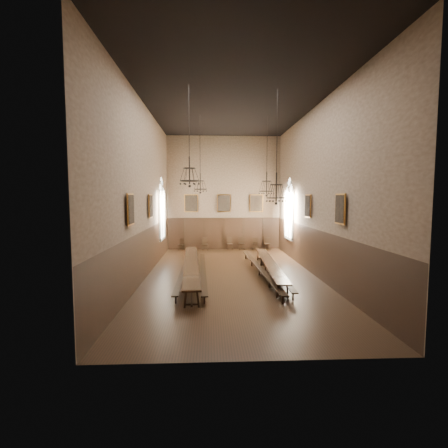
{
  "coord_description": "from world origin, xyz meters",
  "views": [
    {
      "loc": [
        -1.13,
        -16.95,
        4.21
      ],
      "look_at": [
        -0.32,
        1.5,
        2.66
      ],
      "focal_mm": 26.0,
      "sensor_mm": 36.0,
      "label": 1
    }
  ],
  "objects": [
    {
      "name": "portrait_back_2",
      "position": [
        2.6,
        8.88,
        3.7
      ],
      "size": [
        1.1,
        0.12,
        1.4
      ],
      "color": "#A56A27",
      "rests_on": "wall_back"
    },
    {
      "name": "chair_7",
      "position": [
        3.46,
        8.49,
        0.29
      ],
      "size": [
        0.45,
        0.45,
        0.96
      ],
      "rotation": [
        0.0,
        0.0,
        0.07
      ],
      "color": "black",
      "rests_on": "floor"
    },
    {
      "name": "bench_left_outer",
      "position": [
        -2.5,
        -0.13,
        0.26
      ],
      "size": [
        0.31,
        9.2,
        0.41
      ],
      "rotation": [
        0.0,
        0.0,
        0.0
      ],
      "color": "black",
      "rests_on": "floor"
    },
    {
      "name": "bench_left_inner",
      "position": [
        -1.49,
        -0.19,
        0.27
      ],
      "size": [
        0.58,
        9.27,
        0.42
      ],
      "rotation": [
        0.0,
        0.0,
        0.03
      ],
      "color": "black",
      "rests_on": "floor"
    },
    {
      "name": "chandelier_back_right",
      "position": [
        2.33,
        2.7,
        4.84
      ],
      "size": [
        0.94,
        0.94,
        4.61
      ],
      "color": "black",
      "rests_on": "ceiling"
    },
    {
      "name": "window_left",
      "position": [
        -4.43,
        5.5,
        3.4
      ],
      "size": [
        0.2,
        2.2,
        4.6
      ],
      "primitive_type": null,
      "color": "white",
      "rests_on": "wall_left"
    },
    {
      "name": "wall_right",
      "position": [
        4.51,
        0.0,
        4.5
      ],
      "size": [
        0.02,
        18.0,
        9.0
      ],
      "primitive_type": "cube",
      "color": "#7E654D",
      "rests_on": "ground"
    },
    {
      "name": "portrait_back_0",
      "position": [
        -2.6,
        8.88,
        3.7
      ],
      "size": [
        1.1,
        0.12,
        1.4
      ],
      "color": "#A56A27",
      "rests_on": "wall_back"
    },
    {
      "name": "chair_0",
      "position": [
        -3.4,
        8.52,
        0.28
      ],
      "size": [
        0.52,
        0.52,
        0.93
      ],
      "rotation": [
        0.0,
        0.0,
        -0.34
      ],
      "color": "black",
      "rests_on": "floor"
    },
    {
      "name": "window_right",
      "position": [
        4.43,
        5.5,
        3.4
      ],
      "size": [
        0.2,
        2.2,
        4.6
      ],
      "primitive_type": null,
      "color": "white",
      "rests_on": "wall_right"
    },
    {
      "name": "bench_right_outer",
      "position": [
        2.44,
        0.13,
        0.27
      ],
      "size": [
        0.71,
        9.4,
        0.42
      ],
      "rotation": [
        0.0,
        0.0,
        -0.05
      ],
      "color": "black",
      "rests_on": "floor"
    },
    {
      "name": "ceiling",
      "position": [
        0.0,
        0.0,
        9.01
      ],
      "size": [
        9.0,
        18.0,
        0.02
      ],
      "primitive_type": "cube",
      "color": "black",
      "rests_on": "ground"
    },
    {
      "name": "portrait_right_0",
      "position": [
        4.38,
        1.0,
        3.7
      ],
      "size": [
        0.12,
        1.0,
        1.3
      ],
      "color": "#A56A27",
      "rests_on": "wall_right"
    },
    {
      "name": "portrait_back_1",
      "position": [
        0.0,
        8.88,
        3.7
      ],
      "size": [
        1.1,
        0.12,
        1.4
      ],
      "color": "#A56A27",
      "rests_on": "wall_back"
    },
    {
      "name": "portrait_left_0",
      "position": [
        -4.38,
        1.0,
        3.7
      ],
      "size": [
        0.12,
        1.0,
        1.3
      ],
      "color": "#A56A27",
      "rests_on": "wall_left"
    },
    {
      "name": "table_right",
      "position": [
        2.08,
        0.18,
        0.35
      ],
      "size": [
        1.08,
        9.08,
        0.71
      ],
      "rotation": [
        0.0,
        0.0,
        -0.05
      ],
      "color": "black",
      "rests_on": "floor"
    },
    {
      "name": "chandelier_front_left",
      "position": [
        -2.01,
        -2.62,
        5.19
      ],
      "size": [
        0.85,
        0.85,
        4.24
      ],
      "color": "black",
      "rests_on": "ceiling"
    },
    {
      "name": "floor",
      "position": [
        0.0,
        0.0,
        -0.01
      ],
      "size": [
        9.0,
        18.0,
        0.02
      ],
      "primitive_type": "cube",
      "color": "black",
      "rests_on": "ground"
    },
    {
      "name": "chair_5",
      "position": [
        1.4,
        8.6,
        0.31
      ],
      "size": [
        0.47,
        0.47,
        1.04
      ],
      "rotation": [
        0.0,
        0.0,
        -0.01
      ],
      "color": "black",
      "rests_on": "floor"
    },
    {
      "name": "wall_front",
      "position": [
        0.0,
        -9.01,
        4.5
      ],
      "size": [
        9.0,
        0.02,
        9.0
      ],
      "primitive_type": "cube",
      "color": "#7E654D",
      "rests_on": "ground"
    },
    {
      "name": "chandelier_front_right",
      "position": [
        1.9,
        -2.26,
        4.47
      ],
      "size": [
        0.92,
        0.92,
        5.0
      ],
      "color": "black",
      "rests_on": "ceiling"
    },
    {
      "name": "wall_back",
      "position": [
        0.0,
        9.01,
        4.5
      ],
      "size": [
        9.0,
        0.02,
        9.0
      ],
      "primitive_type": "cube",
      "color": "#7E654D",
      "rests_on": "ground"
    },
    {
      "name": "wainscot_panelling",
      "position": [
        0.0,
        0.0,
        1.25
      ],
      "size": [
        9.0,
        18.0,
        2.5
      ],
      "primitive_type": null,
      "color": "black",
      "rests_on": "floor"
    },
    {
      "name": "bench_right_inner",
      "position": [
        1.52,
        0.06,
        0.29
      ],
      "size": [
        0.75,
        10.2,
        0.46
      ],
      "rotation": [
        0.0,
        0.0,
        0.04
      ],
      "color": "black",
      "rests_on": "floor"
    },
    {
      "name": "portrait_right_1",
      "position": [
        4.38,
        -3.5,
        3.7
      ],
      "size": [
        0.12,
        1.0,
        1.3
      ],
      "color": "#A56A27",
      "rests_on": "wall_right"
    },
    {
      "name": "chair_4",
      "position": [
        0.47,
        8.61,
        0.3
      ],
      "size": [
        0.48,
        0.48,
        0.98
      ],
      "rotation": [
        0.0,
        0.0,
        0.12
      ],
      "color": "black",
      "rests_on": "floor"
    },
    {
      "name": "portrait_left_1",
      "position": [
        -4.38,
        -3.5,
        3.7
      ],
      "size": [
        0.12,
        1.0,
        1.3
      ],
      "color": "#A56A27",
      "rests_on": "wall_left"
    },
    {
      "name": "table_left",
      "position": [
        -2.11,
        -0.18,
        0.41
      ],
      "size": [
        1.34,
        10.46,
        0.81
      ],
      "rotation": [
        0.0,
        0.0,
        0.06
      ],
      "color": "black",
      "rests_on": "floor"
    },
    {
      "name": "chair_2",
      "position": [
        -1.52,
        8.51,
        0.29
      ],
      "size": [
        0.51,
        0.51,
        0.97
      ],
      "rotation": [
        0.0,
        0.0,
        0.21
      ],
      "color": "black",
      "rests_on": "floor"
    },
    {
      "name": "chair_6",
      "position": [
        2.47,
        8.54,
        0.29
      ],
      "size": [
        0.53,
        0.53,
        0.95
      ],
      "rotation": [
        0.0,
        0.0,
        -0.3
      ],
      "color": "black",
      "rests_on": "floor"
    },
    {
      "name": "wall_left",
      "position": [
        -4.51,
        0.0,
        4.5
      ],
      "size": [
        0.02,
        18.0,
        9.0
      ],
      "primitive_type": "cube",
      "color": "#7E654D",
      "rests_on": "ground"
    },
    {
      "name": "chandelier_back_left",
      "position": [
        -1.69,
        2.48,
        5.0
      ],
      "size": [
        0.76,
        0.76,
        4.47
      ],
      "color": "black",
      "rests_on": "ceiling"
    }
  ]
}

